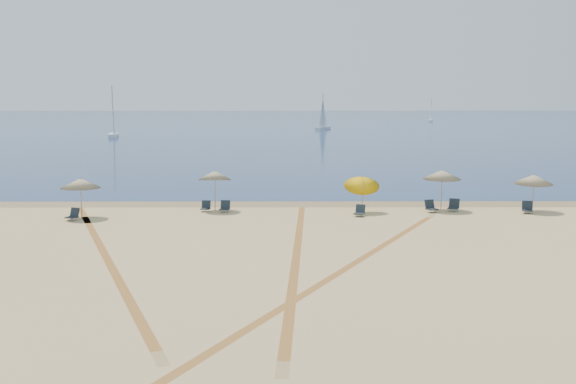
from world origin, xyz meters
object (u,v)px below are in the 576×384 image
at_px(umbrella_2, 215,175).
at_px(chair_6, 431,207).
at_px(chair_3, 206,207).
at_px(umbrella_1, 81,183).
at_px(chair_2, 73,215).
at_px(chair_4, 225,207).
at_px(chair_8, 527,208).
at_px(sailboat_2, 113,122).
at_px(chair_5, 360,211).
at_px(sailboat_0, 323,119).
at_px(umbrella_3, 362,182).
at_px(sailboat_1, 431,115).
at_px(chair_7, 454,206).
at_px(umbrella_4, 442,175).
at_px(umbrella_5, 534,179).

relative_size(umbrella_2, chair_6, 2.86).
bearing_deg(chair_3, umbrella_1, -155.52).
bearing_deg(umbrella_1, umbrella_2, 19.52).
height_order(chair_2, chair_4, chair_4).
bearing_deg(chair_8, chair_3, -166.73).
bearing_deg(sailboat_2, chair_5, -78.98).
bearing_deg(sailboat_0, chair_2, -70.96).
xyz_separation_m(chair_5, sailboat_2, (-35.20, 84.69, 2.50)).
height_order(chair_4, chair_8, chair_8).
relative_size(umbrella_3, sailboat_2, 0.28).
xyz_separation_m(sailboat_1, sailboat_2, (-76.50, -90.26, 0.64)).
relative_size(chair_2, sailboat_2, 0.09).
xyz_separation_m(chair_5, chair_7, (5.84, 1.81, 0.03)).
bearing_deg(chair_8, umbrella_4, -177.43).
distance_m(chair_5, chair_8, 10.04).
xyz_separation_m(umbrella_4, chair_2, (-21.20, -3.37, -1.87)).
xyz_separation_m(umbrella_5, chair_3, (-19.54, 0.16, -1.66)).
xyz_separation_m(chair_5, chair_8, (9.99, 1.02, 0.02)).
xyz_separation_m(chair_7, sailboat_1, (35.46, 173.15, 1.82)).
bearing_deg(umbrella_3, umbrella_1, -173.54).
bearing_deg(chair_5, umbrella_2, -174.02).
bearing_deg(chair_8, umbrella_1, -161.03).
bearing_deg(chair_2, umbrella_2, 46.12).
bearing_deg(chair_6, sailboat_1, 56.93).
relative_size(umbrella_2, umbrella_4, 1.00).
xyz_separation_m(umbrella_3, sailboat_2, (-35.44, 83.40, 0.94)).
xyz_separation_m(chair_2, chair_5, (16.05, 1.23, -0.01)).
distance_m(umbrella_5, sailboat_2, 94.81).
bearing_deg(sailboat_1, chair_3, -95.61).
height_order(umbrella_4, chair_8, umbrella_4).
height_order(umbrella_2, chair_8, umbrella_2).
height_order(umbrella_5, chair_6, umbrella_5).
distance_m(chair_4, sailboat_1, 180.24).
xyz_separation_m(chair_3, chair_5, (9.04, -1.78, 0.01)).
height_order(umbrella_3, chair_2, umbrella_3).
distance_m(umbrella_5, sailboat_0, 116.46).
bearing_deg(umbrella_2, umbrella_3, -4.99).
bearing_deg(umbrella_4, chair_3, -178.54).
distance_m(umbrella_2, sailboat_0, 116.58).
distance_m(chair_2, chair_3, 7.62).
distance_m(umbrella_3, chair_7, 5.82).
distance_m(umbrella_1, sailboat_1, 184.53).
distance_m(umbrella_1, chair_8, 25.87).
bearing_deg(umbrella_5, chair_3, 179.54).
xyz_separation_m(chair_3, sailboat_1, (50.34, 173.18, 1.86)).
distance_m(chair_3, chair_4, 1.19).
relative_size(chair_6, sailboat_2, 0.10).
height_order(umbrella_4, sailboat_1, sailboat_1).
bearing_deg(chair_5, umbrella_1, -158.54).
distance_m(chair_3, chair_7, 14.88).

